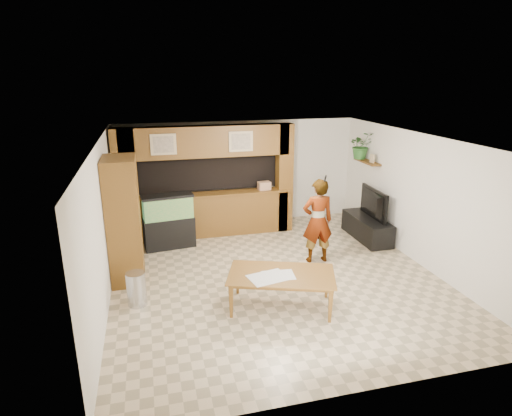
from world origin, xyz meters
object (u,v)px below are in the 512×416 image
object	(u,v)px
television	(369,204)
person	(318,221)
dining_table	(281,292)
pantry_cabinet	(124,220)
aquarium	(169,222)

from	to	relation	value
television	person	bearing A→B (deg)	120.68
person	dining_table	size ratio (longest dim) A/B	1.02
pantry_cabinet	person	bearing A→B (deg)	-2.29
television	person	distance (m)	1.85
aquarium	dining_table	world-z (taller)	aquarium
television	pantry_cabinet	bearing A→B (deg)	99.88
person	pantry_cabinet	bearing A→B (deg)	0.37
pantry_cabinet	television	size ratio (longest dim) A/B	1.95
person	dining_table	bearing A→B (deg)	54.39
aquarium	television	distance (m)	4.55
aquarium	television	xyz separation A→B (m)	(4.50, -0.60, 0.26)
aquarium	person	world-z (taller)	person
pantry_cabinet	aquarium	xyz separation A→B (m)	(0.85, 1.34, -0.56)
pantry_cabinet	television	distance (m)	5.41
pantry_cabinet	aquarium	world-z (taller)	pantry_cabinet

